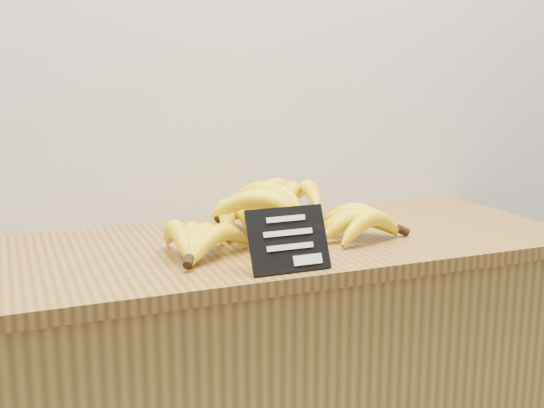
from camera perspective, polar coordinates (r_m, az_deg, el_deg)
The scene contains 3 objects.
counter_top at distance 1.49m, azimuth -0.72°, elevation -3.57°, with size 1.37×0.54×0.03m, color olive.
chalkboard_sign at distance 1.27m, azimuth 1.38°, elevation -3.00°, with size 0.15×0.01×0.12m, color black.
banana_pile at distance 1.47m, azimuth 0.12°, elevation -1.01°, with size 0.60×0.40×0.13m.
Camera 1 is at (-0.55, 1.41, 1.32)m, focal length 45.00 mm.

